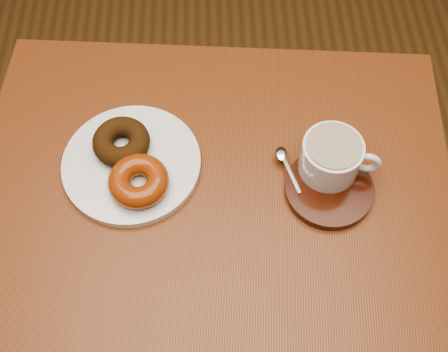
{
  "coord_description": "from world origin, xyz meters",
  "views": [
    {
      "loc": [
        0.25,
        -0.69,
        1.62
      ],
      "look_at": [
        0.27,
        -0.22,
        0.8
      ],
      "focal_mm": 45.0,
      "sensor_mm": 36.0,
      "label": 1
    }
  ],
  "objects_px": {
    "saucer": "(329,189)",
    "coffee_cup": "(332,157)",
    "cafe_table": "(214,214)",
    "donut_plate": "(132,164)"
  },
  "relations": [
    {
      "from": "cafe_table",
      "to": "coffee_cup",
      "type": "xyz_separation_m",
      "value": [
        0.2,
        0.01,
        0.18
      ]
    },
    {
      "from": "saucer",
      "to": "coffee_cup",
      "type": "relative_size",
      "value": 1.12
    },
    {
      "from": "coffee_cup",
      "to": "cafe_table",
      "type": "bearing_deg",
      "value": -162.47
    },
    {
      "from": "cafe_table",
      "to": "saucer",
      "type": "distance_m",
      "value": 0.24
    },
    {
      "from": "cafe_table",
      "to": "saucer",
      "type": "relative_size",
      "value": 5.84
    },
    {
      "from": "cafe_table",
      "to": "coffee_cup",
      "type": "relative_size",
      "value": 6.57
    },
    {
      "from": "cafe_table",
      "to": "donut_plate",
      "type": "height_order",
      "value": "donut_plate"
    },
    {
      "from": "saucer",
      "to": "coffee_cup",
      "type": "xyz_separation_m",
      "value": [
        0.0,
        0.04,
        0.04
      ]
    },
    {
      "from": "cafe_table",
      "to": "saucer",
      "type": "bearing_deg",
      "value": -2.2
    },
    {
      "from": "donut_plate",
      "to": "saucer",
      "type": "relative_size",
      "value": 1.61
    }
  ]
}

